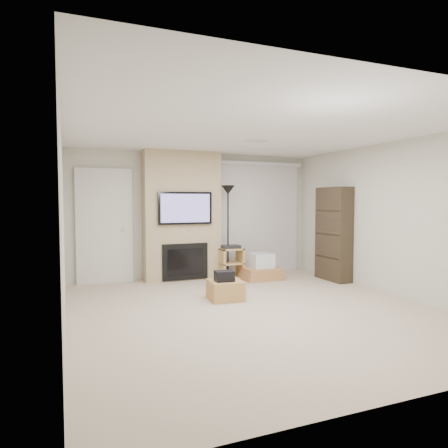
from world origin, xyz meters
name	(u,v)px	position (x,y,z in m)	size (l,w,h in m)	color
floor	(255,310)	(0.00, 0.00, 0.00)	(5.00, 5.50, 0.00)	#C7B097
ceiling	(256,131)	(0.00, 0.00, 2.50)	(5.00, 5.50, 0.00)	white
wall_back	(196,215)	(0.00, 2.75, 1.25)	(5.00, 2.50, 0.00)	beige
wall_front	(416,239)	(0.00, -2.75, 1.25)	(5.00, 2.50, 0.00)	beige
wall_left	(63,226)	(-2.50, 0.00, 1.25)	(5.50, 2.50, 0.00)	beige
wall_right	(394,219)	(2.50, 0.00, 1.25)	(5.50, 2.50, 0.00)	beige
hvac_vent	(256,141)	(0.40, 0.80, 2.50)	(0.35, 0.18, 0.01)	silver
ottoman	(225,290)	(-0.18, 0.68, 0.15)	(0.50, 0.50, 0.30)	#BA874B
black_bag	(224,276)	(-0.22, 0.65, 0.38)	(0.28, 0.22, 0.16)	black
fireplace_wall	(182,216)	(-0.35, 2.54, 1.24)	(1.50, 0.47, 2.50)	tan
entry_door	(105,227)	(-1.80, 2.71, 1.05)	(1.02, 0.11, 2.14)	silver
vertical_blinds	(259,213)	(1.40, 2.70, 1.27)	(1.98, 0.10, 2.37)	silver
floor_lamp	(228,205)	(0.52, 2.30, 1.45)	(0.27, 0.27, 1.84)	black
av_stand	(231,261)	(0.56, 2.26, 0.35)	(0.45, 0.38, 0.66)	tan
box_stack	(261,269)	(1.08, 1.93, 0.19)	(0.76, 0.58, 0.51)	#BC814D
bookshelf	(334,234)	(2.34, 1.35, 0.90)	(0.30, 0.80, 1.80)	#2C2317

